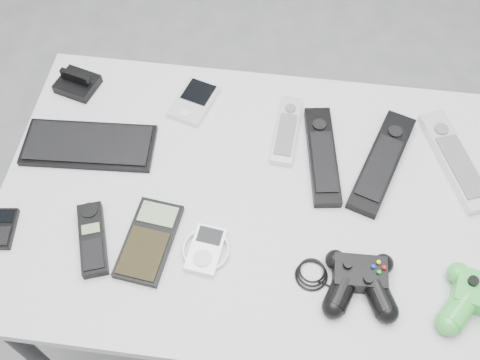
# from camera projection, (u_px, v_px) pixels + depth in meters

# --- Properties ---
(floor) EXTENTS (3.50, 3.50, 0.00)m
(floor) POSITION_uv_depth(u_px,v_px,m) (276.00, 324.00, 1.69)
(floor) COLOR slate
(floor) RESTS_ON ground
(desk) EXTENTS (1.04, 0.67, 0.70)m
(desk) POSITION_uv_depth(u_px,v_px,m) (258.00, 213.00, 1.17)
(desk) COLOR gray
(desk) RESTS_ON floor
(pda_keyboard) EXTENTS (0.28, 0.13, 0.02)m
(pda_keyboard) POSITION_uv_depth(u_px,v_px,m) (89.00, 145.00, 1.18)
(pda_keyboard) COLOR black
(pda_keyboard) RESTS_ON desk
(dock_bracket) EXTENTS (0.10, 0.09, 0.05)m
(dock_bracket) POSITION_uv_depth(u_px,v_px,m) (76.00, 80.00, 1.26)
(dock_bracket) COLOR black
(dock_bracket) RESTS_ON desk
(pda) EXTENTS (0.11, 0.13, 0.02)m
(pda) POSITION_uv_depth(u_px,v_px,m) (194.00, 101.00, 1.24)
(pda) COLOR silver
(pda) RESTS_ON desk
(remote_silver_a) EXTENTS (0.05, 0.18, 0.02)m
(remote_silver_a) POSITION_uv_depth(u_px,v_px,m) (287.00, 130.00, 1.20)
(remote_silver_a) COLOR silver
(remote_silver_a) RESTS_ON desk
(remote_black_a) EXTENTS (0.09, 0.25, 0.02)m
(remote_black_a) POSITION_uv_depth(u_px,v_px,m) (322.00, 155.00, 1.16)
(remote_black_a) COLOR black
(remote_black_a) RESTS_ON desk
(remote_black_b) EXTENTS (0.14, 0.27, 0.02)m
(remote_black_b) POSITION_uv_depth(u_px,v_px,m) (382.00, 162.00, 1.15)
(remote_black_b) COLOR black
(remote_black_b) RESTS_ON desk
(remote_silver_b) EXTENTS (0.14, 0.25, 0.02)m
(remote_silver_b) POSITION_uv_depth(u_px,v_px,m) (455.00, 160.00, 1.15)
(remote_silver_b) COLOR silver
(remote_silver_b) RESTS_ON desk
(mobile_phone) EXTENTS (0.05, 0.09, 0.01)m
(mobile_phone) POSITION_uv_depth(u_px,v_px,m) (4.00, 228.00, 1.07)
(mobile_phone) COLOR black
(mobile_phone) RESTS_ON desk
(cordless_handset) EXTENTS (0.09, 0.16, 0.02)m
(cordless_handset) POSITION_uv_depth(u_px,v_px,m) (92.00, 239.00, 1.06)
(cordless_handset) COLOR black
(cordless_handset) RESTS_ON desk
(calculator) EXTENTS (0.11, 0.18, 0.02)m
(calculator) POSITION_uv_depth(u_px,v_px,m) (149.00, 241.00, 1.06)
(calculator) COLOR black
(calculator) RESTS_ON desk
(mp3_player) EXTENTS (0.10, 0.11, 0.02)m
(mp3_player) POSITION_uv_depth(u_px,v_px,m) (206.00, 249.00, 1.05)
(mp3_player) COLOR white
(mp3_player) RESTS_ON desk
(controller_black) EXTENTS (0.23, 0.15, 0.05)m
(controller_black) POSITION_uv_depth(u_px,v_px,m) (360.00, 280.00, 1.00)
(controller_black) COLOR black
(controller_black) RESTS_ON desk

